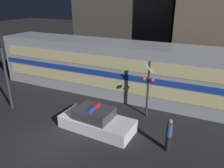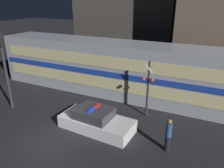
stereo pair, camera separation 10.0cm
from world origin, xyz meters
name	(u,v)px [view 1 (the left image)]	position (x,y,z in m)	size (l,w,h in m)	color
ground_plane	(51,143)	(0.00, 0.00, 0.00)	(120.00, 120.00, 0.00)	black
train	(123,69)	(1.02, 7.60, 2.06)	(21.67, 3.16, 4.12)	#999EA5
police_car	(96,121)	(1.57, 2.22, 0.53)	(4.45, 2.11, 1.42)	silver
pedestrian	(169,135)	(5.78, 2.03, 0.92)	(0.30, 0.30, 1.80)	black
crossing_signal_near	(148,86)	(3.79, 4.92, 2.10)	(0.79, 0.34, 3.73)	#2D2D33
traffic_light_corner	(4,63)	(-5.09, 1.99, 3.30)	(0.30, 0.46, 5.26)	#2D2D33
building_left	(128,24)	(-2.28, 16.94, 4.46)	(11.04, 6.22, 8.92)	#47423D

